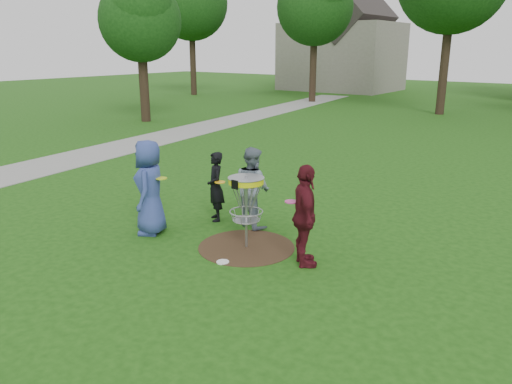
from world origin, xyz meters
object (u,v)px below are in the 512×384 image
Objects in this scene: player_grey at (252,187)px; player_maroon at (305,216)px; player_blue at (150,187)px; player_black at (216,187)px; disc_golf_basket at (246,195)px.

player_maroon reaches higher than player_grey.
player_blue is 2.05m from player_grey.
player_blue is 3.29m from player_maroon.
player_grey is at bearing 103.97° from player_blue.
player_black is 1.08× the size of disc_golf_basket.
player_maroon is (3.25, 0.48, -0.06)m from player_blue.
disc_golf_basket is (-1.26, 0.04, 0.14)m from player_maroon.
player_grey reaches higher than disc_golf_basket.
player_grey is 2.14m from player_maroon.
player_grey reaches higher than player_black.
player_blue is at bearing -165.43° from disc_golf_basket.
player_maroon is at bearing -1.66° from disc_golf_basket.
player_blue reaches higher than player_black.
player_maroon is 1.27m from disc_golf_basket.
disc_golf_basket is at bearing 9.76° from player_black.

